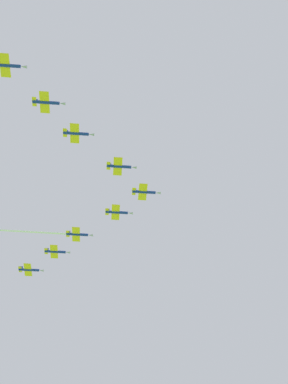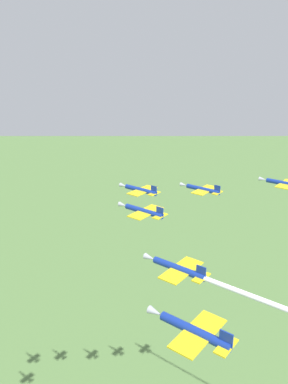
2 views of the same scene
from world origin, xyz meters
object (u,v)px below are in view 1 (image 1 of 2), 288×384
Objects in this scene: jet_port_outer at (15,231)px; jet_center_rear at (56,252)px; jet_starboard_inner at (120,166)px; jet_starboard_trail at (30,270)px; jet_lead at (145,192)px; jet_port_inner at (117,212)px; jet_starboard_outer at (77,133)px; jet_port_trail at (47,102)px.

jet_port_outer is 22.47m from jet_center_rear.
jet_starboard_inner is at bearing 49.59° from jet_port_outer.
jet_center_rear is at bearing 45.56° from jet_starboard_trail.
jet_lead is at bearing 65.47° from jet_port_outer.
jet_port_outer is 27.07m from jet_starboard_trail.
jet_starboard_trail is at bearing 170.59° from jet_port_outer.
jet_starboard_outer is (-41.55, -14.12, -0.18)m from jet_port_inner.
jet_center_rear is at bearing -134.70° from jet_lead.
jet_port_inner is 39.42m from jet_center_rear.
jet_port_inner is 1.00× the size of jet_center_rear.
jet_starboard_trail reaches higher than jet_port_outer.
jet_port_inner is 1.00× the size of jet_port_trail.
jet_lead is at bearing 134.70° from jet_port_trail.
jet_starboard_outer is 1.00× the size of jet_starboard_trail.
jet_port_outer is 5.96× the size of jet_port_trail.
jet_lead is 1.00× the size of jet_starboard_inner.
jet_center_rear reaches higher than jet_lead.
jet_port_outer is at bearing -114.53° from jet_lead.
jet_starboard_inner is at bearing 132.63° from jet_port_trail.
jet_starboard_outer is (-19.30, -57.65, 1.70)m from jet_port_outer.
jet_port_inner is at bearing 151.49° from jet_port_trail.
jet_port_inner is 60.77m from jet_port_trail.
jet_starboard_trail is at bearing -171.71° from jet_port_trail.
jet_lead is at bearing 40.65° from jet_port_inner.
jet_starboard_outer reaches higher than jet_starboard_inner.
jet_starboard_outer is 1.00× the size of jet_port_trail.
jet_port_outer is at bearing -130.41° from jet_starboard_inner.
jet_port_outer is (-2.71, 61.71, 0.17)m from jet_starboard_inner.
jet_center_rear reaches higher than jet_starboard_inner.
jet_starboard_inner is 0.17× the size of jet_port_outer.
jet_port_inner reaches higher than jet_starboard_outer.
jet_starboard_trail is (19.85, 76.65, 0.82)m from jet_starboard_inner.
jet_port_inner is 48.93m from jet_port_outer.
jet_starboard_trail is at bearing -134.64° from jet_lead.
jet_lead is 0.17× the size of jet_port_outer.
jet_center_rear is 1.00× the size of jet_port_trail.
jet_lead reaches higher than jet_starboard_inner.
jet_lead is 17.62m from jet_starboard_inner.
jet_starboard_inner is (-17.58, -0.70, -1.02)m from jet_lead.
jet_port_trail is at bearing 0.00° from jet_center_rear.
jet_port_outer is 69.13m from jet_port_trail.
jet_port_inner is 1.00× the size of jet_starboard_outer.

